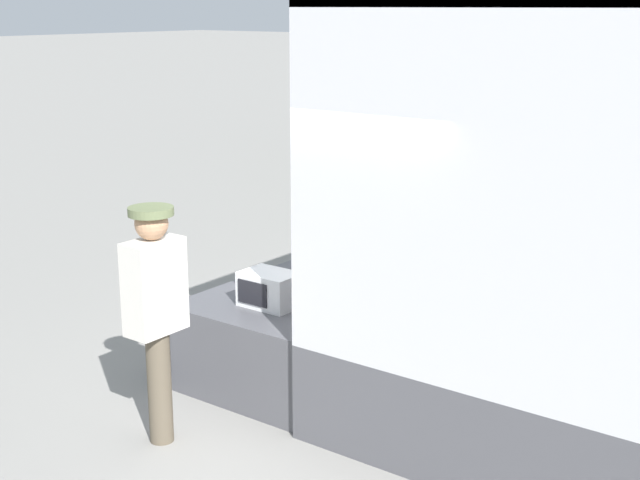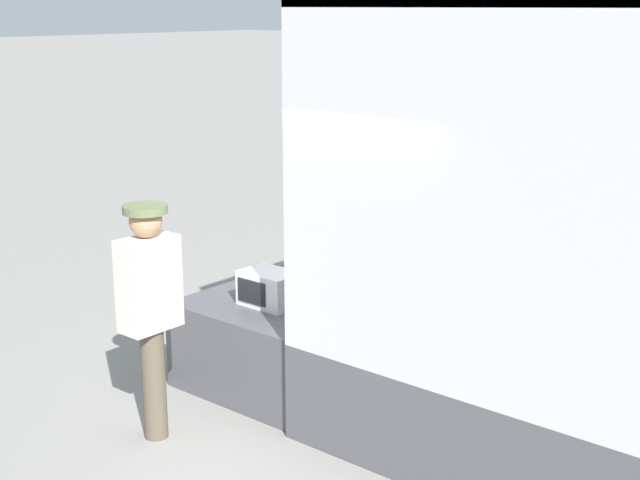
# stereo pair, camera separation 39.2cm
# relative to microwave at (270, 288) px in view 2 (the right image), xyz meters

# --- Properties ---
(ground_plane) EXTENTS (160.00, 160.00, 0.00)m
(ground_plane) POSITION_rel_microwave_xyz_m (0.70, 0.51, -0.90)
(ground_plane) COLOR gray
(tailgate_deck) EXTENTS (1.42, 2.08, 0.75)m
(tailgate_deck) POSITION_rel_microwave_xyz_m (-0.01, 0.51, -0.52)
(tailgate_deck) COLOR #4C4C51
(tailgate_deck) RESTS_ON ground
(microwave) EXTENTS (0.48, 0.35, 0.29)m
(microwave) POSITION_rel_microwave_xyz_m (0.00, 0.00, 0.00)
(microwave) COLOR white
(microwave) RESTS_ON tailgate_deck
(portable_generator) EXTENTS (0.64, 0.44, 0.60)m
(portable_generator) POSITION_rel_microwave_xyz_m (0.10, 0.85, 0.08)
(portable_generator) COLOR black
(portable_generator) RESTS_ON tailgate_deck
(worker_person) EXTENTS (0.32, 0.44, 1.81)m
(worker_person) POSITION_rel_microwave_xyz_m (-0.06, -1.21, 0.22)
(worker_person) COLOR brown
(worker_person) RESTS_ON ground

